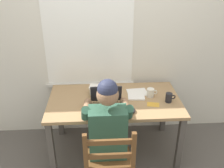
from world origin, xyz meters
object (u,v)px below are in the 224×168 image
wooden_chair (109,167)px  coffee_mug_white (151,93)px  desk (114,106)px  seated_person (107,128)px  landscape_photo_print (153,104)px  book_stack_main (98,90)px  coffee_mug_dark (169,98)px  laptop (107,104)px  computer_mouse (132,110)px

wooden_chair → coffee_mug_white: wooden_chair is taller
desk → seated_person: (-0.10, -0.47, 0.06)m
desk → landscape_photo_print: bearing=-17.8°
seated_person → book_stack_main: bearing=97.1°
coffee_mug_white → landscape_photo_print: bearing=-90.9°
wooden_chair → coffee_mug_dark: size_ratio=8.46×
desk → coffee_mug_dark: 0.61m
laptop → desk: bearing=61.1°
wooden_chair → coffee_mug_white: (0.51, 0.80, 0.30)m
coffee_mug_white → coffee_mug_dark: bearing=-35.8°
coffee_mug_white → coffee_mug_dark: size_ratio=1.11×
coffee_mug_dark → book_stack_main: (-0.76, 0.22, 0.00)m
wooden_chair → landscape_photo_print: (0.51, 0.62, 0.25)m
wooden_chair → book_stack_main: wooden_chair is taller
desk → coffee_mug_white: coffee_mug_white is taller
wooden_chair → coffee_mug_dark: (0.69, 0.67, 0.31)m
coffee_mug_dark → book_stack_main: coffee_mug_dark is taller
seated_person → desk: bearing=78.3°
coffee_mug_dark → book_stack_main: 0.79m
computer_mouse → coffee_mug_dark: 0.46m
desk → book_stack_main: 0.26m
coffee_mug_white → coffee_mug_dark: 0.22m
computer_mouse → coffee_mug_dark: bearing=22.1°
coffee_mug_dark → computer_mouse: bearing=-157.9°
laptop → book_stack_main: (-0.08, 0.31, 0.00)m
seated_person → landscape_photo_print: size_ratio=9.51×
computer_mouse → coffee_mug_dark: coffee_mug_dark is taller
desk → book_stack_main: book_stack_main is taller
landscape_photo_print → desk: bearing=174.2°
book_stack_main → landscape_photo_print: 0.64m
computer_mouse → book_stack_main: size_ratio=0.48×
wooden_chair → laptop: laptop is taller
computer_mouse → book_stack_main: bearing=131.1°
seated_person → laptop: (0.00, 0.30, 0.08)m
laptop → coffee_mug_white: laptop is taller
desk → landscape_photo_print: landscape_photo_print is taller
desk → seated_person: seated_person is taller
landscape_photo_print → laptop: bearing=-163.5°
wooden_chair → computer_mouse: size_ratio=9.31×
computer_mouse → coffee_mug_white: 0.39m
seated_person → book_stack_main: size_ratio=5.89×
seated_person → book_stack_main: (-0.08, 0.61, 0.08)m
laptop → computer_mouse: laptop is taller
wooden_chair → book_stack_main: 0.95m
desk → coffee_mug_dark: bearing=-8.1°
laptop → coffee_mug_white: 0.55m
coffee_mug_white → book_stack_main: book_stack_main is taller
wooden_chair → computer_mouse: (0.27, 0.50, 0.27)m
desk → landscape_photo_print: (0.41, -0.13, 0.09)m
seated_person → landscape_photo_print: seated_person is taller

